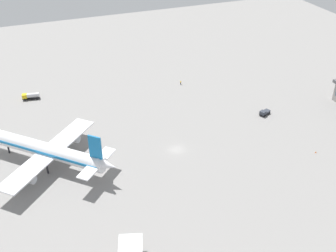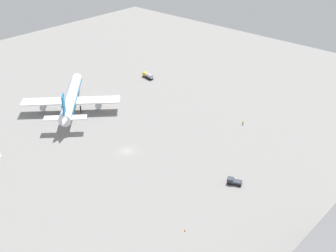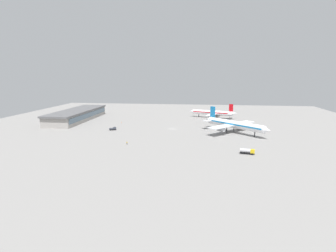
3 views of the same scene
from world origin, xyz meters
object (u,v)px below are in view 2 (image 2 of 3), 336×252
(fuel_truck, at_px, (148,75))
(safety_cone_near_gate, at_px, (185,230))
(airplane_at_gate, at_px, (71,98))
(pushback_tractor, at_px, (234,181))
(ground_crew_worker, at_px, (243,123))

(fuel_truck, height_order, safety_cone_near_gate, fuel_truck)
(airplane_at_gate, height_order, pushback_tractor, airplane_at_gate)
(pushback_tractor, bearing_deg, airplane_at_gate, -22.29)
(airplane_at_gate, distance_m, safety_cone_near_gate, 82.62)
(airplane_at_gate, relative_size, ground_crew_worker, 22.91)
(pushback_tractor, height_order, safety_cone_near_gate, pushback_tractor)
(airplane_at_gate, xyz_separation_m, ground_crew_worker, (35.29, -57.63, -4.48))
(airplane_at_gate, relative_size, safety_cone_near_gate, 63.76)
(airplane_at_gate, bearing_deg, ground_crew_worker, -104.55)
(pushback_tractor, height_order, ground_crew_worker, pushback_tractor)
(safety_cone_near_gate, bearing_deg, fuel_truck, 49.54)
(pushback_tractor, distance_m, ground_crew_worker, 38.35)
(ground_crew_worker, bearing_deg, fuel_truck, -149.02)
(airplane_at_gate, bearing_deg, fuel_truck, -44.85)
(fuel_truck, bearing_deg, airplane_at_gate, 101.43)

